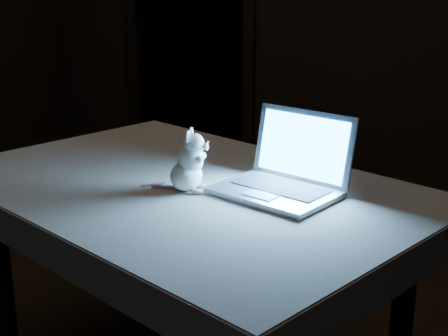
% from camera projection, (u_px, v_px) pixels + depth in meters
% --- Properties ---
extents(floor, '(5.00, 5.00, 0.00)m').
position_uv_depth(floor, '(172.00, 314.00, 2.56)').
color(floor, black).
rests_on(floor, ground).
extents(doorway, '(1.06, 0.36, 2.13)m').
position_uv_depth(doorway, '(190.00, 2.00, 4.85)').
color(doorway, black).
rests_on(doorway, back_wall).
extents(table, '(1.51, 1.26, 0.70)m').
position_uv_depth(table, '(186.00, 293.00, 2.00)').
color(table, black).
rests_on(table, floor).
extents(tablecloth, '(1.52, 1.13, 0.10)m').
position_uv_depth(tablecloth, '(206.00, 210.00, 1.83)').
color(tablecloth, beige).
rests_on(tablecloth, table).
extents(laptop, '(0.40, 0.37, 0.22)m').
position_uv_depth(laptop, '(275.00, 157.00, 1.76)').
color(laptop, '#A2A2A7').
rests_on(laptop, tablecloth).
extents(plush_mouse, '(0.13, 0.13, 0.18)m').
position_uv_depth(plush_mouse, '(186.00, 160.00, 1.81)').
color(plush_mouse, white).
rests_on(plush_mouse, tablecloth).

